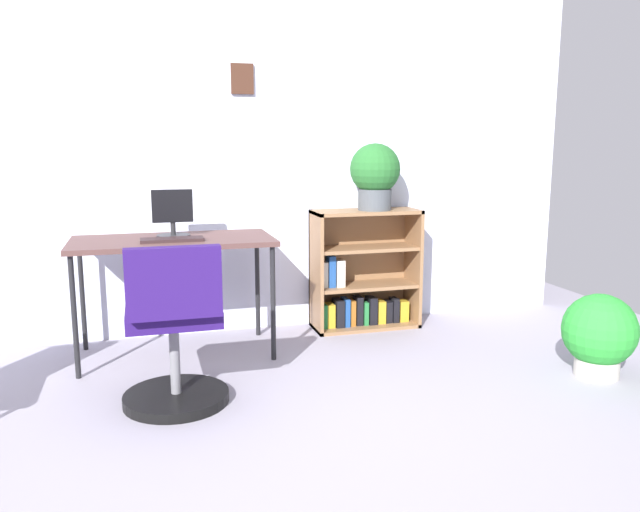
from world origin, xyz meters
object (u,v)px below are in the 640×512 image
desk (173,247)px  bookshelf_low (361,276)px  potted_plant_on_shelf (375,174)px  office_chair (174,337)px  potted_plant_floor (599,333)px  keyboard (172,240)px  monitor (173,215)px

desk → bookshelf_low: bookshelf_low is taller
potted_plant_on_shelf → office_chair: bearing=-144.1°
potted_plant_floor → potted_plant_on_shelf: bearing=124.9°
keyboard → office_chair: (-0.04, -0.70, -0.37)m
keyboard → potted_plant_on_shelf: bearing=13.2°
desk → keyboard: 0.12m
keyboard → potted_plant_floor: bearing=-22.3°
monitor → potted_plant_on_shelf: 1.38m
monitor → potted_plant_on_shelf: size_ratio=0.63×
keyboard → bookshelf_low: bearing=16.0°
monitor → bookshelf_low: 1.38m
bookshelf_low → potted_plant_floor: (0.93, -1.28, -0.12)m
office_chair → bookshelf_low: size_ratio=1.00×
bookshelf_low → potted_plant_floor: 1.59m
monitor → potted_plant_floor: monitor is taller
office_chair → potted_plant_on_shelf: potted_plant_on_shelf is taller
desk → monitor: size_ratio=4.12×
desk → potted_plant_floor: bearing=-24.5°
keyboard → office_chair: size_ratio=0.43×
potted_plant_on_shelf → bookshelf_low: bearing=144.2°
bookshelf_low → keyboard: bearing=-164.0°
keyboard → potted_plant_on_shelf: (1.37, 0.32, 0.35)m
desk → bookshelf_low: size_ratio=1.43×
keyboard → office_chair: 0.79m
office_chair → bookshelf_low: bearing=38.7°
monitor → office_chair: (-0.06, -0.87, -0.49)m
monitor → keyboard: size_ratio=0.80×
monitor → bookshelf_low: (1.28, 0.20, -0.49)m
bookshelf_low → potted_plant_on_shelf: size_ratio=1.83×
keyboard → potted_plant_floor: (2.22, -0.91, -0.48)m
keyboard → potted_plant_floor: keyboard is taller
bookshelf_low → potted_plant_on_shelf: 0.72m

